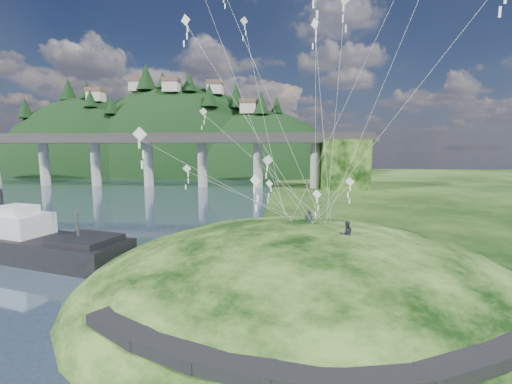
{
  "coord_description": "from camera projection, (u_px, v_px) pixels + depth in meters",
  "views": [
    {
      "loc": [
        6.55,
        -23.36,
        10.79
      ],
      "look_at": [
        4.0,
        6.0,
        7.0
      ],
      "focal_mm": 24.0,
      "sensor_mm": 36.0,
      "label": 1
    }
  ],
  "objects": [
    {
      "name": "ground",
      "position": [
        195.0,
        297.0,
        25.02
      ],
      "size": [
        320.0,
        320.0,
        0.0
      ],
      "primitive_type": "plane",
      "color": "black",
      "rests_on": "ground"
    },
    {
      "name": "grass_hill",
      "position": [
        303.0,
        308.0,
        26.51
      ],
      "size": [
        36.0,
        32.0,
        13.0
      ],
      "color": "black",
      "rests_on": "ground"
    },
    {
      "name": "footpath",
      "position": [
        305.0,
        355.0,
        14.49
      ],
      "size": [
        22.29,
        5.84,
        0.83
      ],
      "color": "black",
      "rests_on": "ground"
    },
    {
      "name": "bridge",
      "position": [
        167.0,
        152.0,
        95.29
      ],
      "size": [
        160.0,
        11.0,
        15.0
      ],
      "color": "#2D2B2B",
      "rests_on": "ground"
    },
    {
      "name": "far_ridge",
      "position": [
        171.0,
        190.0,
        150.43
      ],
      "size": [
        153.0,
        70.0,
        94.5
      ],
      "color": "black",
      "rests_on": "ground"
    },
    {
      "name": "work_barge",
      "position": [
        35.0,
        242.0,
        33.39
      ],
      "size": [
        19.92,
        9.89,
        6.73
      ],
      "color": "black",
      "rests_on": "ground"
    },
    {
      "name": "wooden_dock",
      "position": [
        186.0,
        267.0,
        29.85
      ],
      "size": [
        15.61,
        4.01,
        1.1
      ],
      "color": "#3A2717",
      "rests_on": "ground"
    },
    {
      "name": "kite_flyers",
      "position": [
        333.0,
        217.0,
        24.78
      ],
      "size": [
        3.2,
        4.45,
        1.92
      ],
      "color": "#242631",
      "rests_on": "ground"
    },
    {
      "name": "kite_swarm",
      "position": [
        280.0,
        81.0,
        23.99
      ],
      "size": [
        19.7,
        15.73,
        20.73
      ],
      "color": "white",
      "rests_on": "ground"
    }
  ]
}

